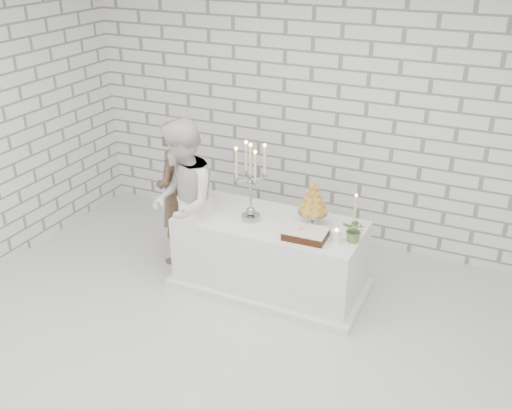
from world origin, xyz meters
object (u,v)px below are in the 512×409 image
at_px(cake_table, 270,254).
at_px(candelabra, 251,182).
at_px(croquembouche, 313,204).
at_px(bride, 183,203).
at_px(groom, 175,193).

relative_size(cake_table, candelabra, 2.32).
xyz_separation_m(candelabra, croquembouche, (0.58, 0.13, -0.17)).
bearing_deg(bride, croquembouche, 75.33).
height_order(cake_table, croquembouche, croquembouche).
bearing_deg(candelabra, bride, -167.95).
relative_size(cake_table, croquembouche, 4.06).
height_order(bride, candelabra, bride).
bearing_deg(croquembouche, bride, -167.52).
relative_size(candelabra, croquembouche, 1.75).
bearing_deg(croquembouche, cake_table, -168.48).
height_order(bride, croquembouche, bride).
bearing_deg(groom, cake_table, 69.72).
bearing_deg(bride, cake_table, 75.78).
height_order(cake_table, groom, groom).
xyz_separation_m(groom, candelabra, (0.96, -0.16, 0.36)).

